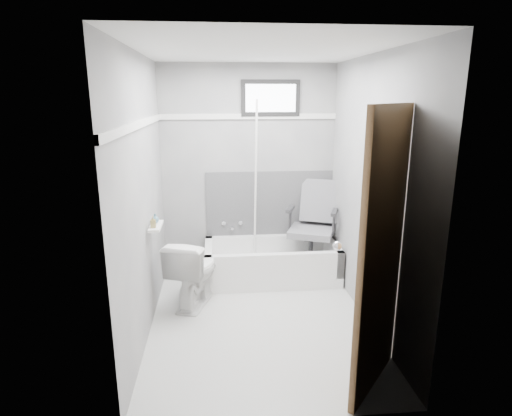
{
  "coord_description": "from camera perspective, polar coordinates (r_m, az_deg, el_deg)",
  "views": [
    {
      "loc": [
        -0.37,
        -3.61,
        2.04
      ],
      "look_at": [
        0.0,
        0.35,
        1.0
      ],
      "focal_mm": 30.0,
      "sensor_mm": 36.0,
      "label": 1
    }
  ],
  "objects": [
    {
      "name": "door",
      "position": [
        2.88,
        23.23,
        -7.76
      ],
      "size": [
        0.78,
        0.78,
        2.0
      ],
      "primitive_type": null,
      "color": "brown",
      "rests_on": "floor"
    },
    {
      "name": "soap_bottle_a",
      "position": [
        3.89,
        -13.57,
        -1.8
      ],
      "size": [
        0.05,
        0.05,
        0.1
      ],
      "primitive_type": "imported",
      "rotation": [
        0.0,
        0.0,
        0.07
      ],
      "color": "#97884B",
      "rests_on": "shelf"
    },
    {
      "name": "wall_right",
      "position": [
        3.95,
        15.11,
        1.86
      ],
      "size": [
        0.02,
        2.6,
        2.4
      ],
      "primitive_type": "cube",
      "color": "slate",
      "rests_on": "floor"
    },
    {
      "name": "window",
      "position": [
        4.93,
        1.95,
        14.44
      ],
      "size": [
        0.66,
        0.04,
        0.4
      ],
      "primitive_type": null,
      "color": "black",
      "rests_on": "wall_back"
    },
    {
      "name": "wall_front",
      "position": [
        2.48,
        3.54,
        -5.18
      ],
      "size": [
        2.0,
        0.02,
        2.4
      ],
      "primitive_type": "cube",
      "color": "slate",
      "rests_on": "floor"
    },
    {
      "name": "trim_left",
      "position": [
        3.67,
        -15.3,
        10.71
      ],
      "size": [
        0.02,
        2.6,
        0.06
      ],
      "primitive_type": "cube",
      "color": "white",
      "rests_on": "wall_left"
    },
    {
      "name": "floor",
      "position": [
        4.16,
        0.46,
        -14.7
      ],
      "size": [
        2.6,
        2.6,
        0.0
      ],
      "primitive_type": "plane",
      "color": "silver",
      "rests_on": "ground"
    },
    {
      "name": "shelf",
      "position": [
        3.98,
        -13.21,
        -2.38
      ],
      "size": [
        0.1,
        0.32,
        0.02
      ],
      "primitive_type": "cube",
      "color": "white",
      "rests_on": "wall_left"
    },
    {
      "name": "faucet",
      "position": [
        5.1,
        -3.2,
        -2.33
      ],
      "size": [
        0.26,
        0.1,
        0.16
      ],
      "primitive_type": null,
      "color": "silver",
      "rests_on": "wall_back"
    },
    {
      "name": "bathtub",
      "position": [
        4.93,
        2.05,
        -7.13
      ],
      "size": [
        1.5,
        0.7,
        0.42
      ],
      "primitive_type": null,
      "color": "white",
      "rests_on": "floor"
    },
    {
      "name": "trim_back",
      "position": [
        4.91,
        -1.04,
        12.11
      ],
      "size": [
        2.0,
        0.02,
        0.06
      ],
      "primitive_type": "cube",
      "color": "white",
      "rests_on": "wall_back"
    },
    {
      "name": "wall_back",
      "position": [
        4.99,
        -1.01,
        4.99
      ],
      "size": [
        2.0,
        0.02,
        2.4
      ],
      "primitive_type": "cube",
      "color": "slate",
      "rests_on": "floor"
    },
    {
      "name": "office_chair",
      "position": [
        4.92,
        7.41,
        -2.3
      ],
      "size": [
        0.74,
        0.74,
        0.99
      ],
      "primitive_type": null,
      "rotation": [
        0.0,
        0.0,
        -0.38
      ],
      "color": "slate",
      "rests_on": "bathtub"
    },
    {
      "name": "wall_left",
      "position": [
        3.76,
        -14.86,
        1.24
      ],
      "size": [
        0.02,
        2.6,
        2.4
      ],
      "primitive_type": "cube",
      "color": "slate",
      "rests_on": "floor"
    },
    {
      "name": "ceiling",
      "position": [
        3.64,
        0.54,
        20.33
      ],
      "size": [
        2.6,
        2.6,
        0.0
      ],
      "primitive_type": "plane",
      "rotation": [
        3.14,
        0.0,
        0.0
      ],
      "color": "silver",
      "rests_on": "floor"
    },
    {
      "name": "pole",
      "position": [
        4.79,
        -0.06,
        2.75
      ],
      "size": [
        0.02,
        0.34,
        1.93
      ],
      "primitive_type": "cylinder",
      "rotation": [
        0.16,
        0.0,
        0.0
      ],
      "color": "white",
      "rests_on": "bathtub"
    },
    {
      "name": "toilet",
      "position": [
        4.37,
        -8.29,
        -8.35
      ],
      "size": [
        0.59,
        0.79,
        0.69
      ],
      "primitive_type": "imported",
      "rotation": [
        0.0,
        0.0,
        2.82
      ],
      "color": "white",
      "rests_on": "floor"
    },
    {
      "name": "soap_bottle_b",
      "position": [
        4.02,
        -13.29,
        -1.32
      ],
      "size": [
        0.09,
        0.09,
        0.09
      ],
      "primitive_type": "imported",
      "rotation": [
        0.0,
        0.0,
        0.43
      ],
      "color": "slate",
      "rests_on": "shelf"
    },
    {
      "name": "backerboard",
      "position": [
        5.09,
        1.82,
        0.57
      ],
      "size": [
        1.5,
        0.02,
        0.78
      ],
      "primitive_type": "cube",
      "color": "#4C4C4F",
      "rests_on": "wall_back"
    }
  ]
}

